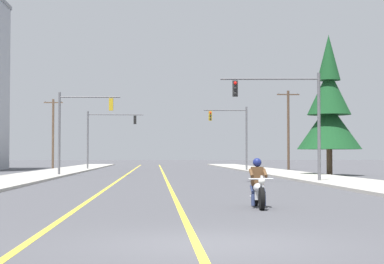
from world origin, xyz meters
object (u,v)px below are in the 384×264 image
(utility_pole_right_far, at_px, (288,128))
(traffic_signal_near_left, at_px, (77,121))
(traffic_signal_mid_right, at_px, (234,129))
(utility_pole_left_far, at_px, (53,132))
(conifer_tree_right_verge_far, at_px, (329,111))
(traffic_signal_near_right, at_px, (290,109))
(traffic_signal_mid_left, at_px, (104,131))
(motorcycle_with_rider, at_px, (258,188))

(utility_pole_right_far, bearing_deg, traffic_signal_near_left, -134.49)
(traffic_signal_mid_right, bearing_deg, utility_pole_left_far, 142.03)
(utility_pole_left_far, distance_m, conifer_tree_right_verge_far, 38.07)
(traffic_signal_near_left, distance_m, traffic_signal_mid_right, 19.26)
(traffic_signal_near_right, xyz_separation_m, utility_pole_left_far, (-19.49, 41.52, 0.12))
(traffic_signal_near_left, bearing_deg, traffic_signal_mid_left, 88.88)
(motorcycle_with_rider, distance_m, traffic_signal_mid_right, 44.29)
(traffic_signal_near_left, relative_size, traffic_signal_mid_left, 1.00)
(utility_pole_left_far, height_order, conifer_tree_right_verge_far, conifer_tree_right_verge_far)
(utility_pole_right_far, bearing_deg, conifer_tree_right_verge_far, -92.45)
(traffic_signal_near_left, xyz_separation_m, utility_pole_left_far, (-6.14, 29.09, 0.19))
(traffic_signal_near_left, xyz_separation_m, utility_pole_right_far, (19.87, 20.23, 0.34))
(conifer_tree_right_verge_far, bearing_deg, traffic_signal_near_right, -113.68)
(motorcycle_with_rider, relative_size, utility_pole_right_far, 0.26)
(motorcycle_with_rider, height_order, traffic_signal_mid_left, traffic_signal_mid_left)
(traffic_signal_near_right, height_order, traffic_signal_near_left, same)
(conifer_tree_right_verge_far, bearing_deg, traffic_signal_mid_right, 113.04)
(motorcycle_with_rider, relative_size, traffic_signal_near_left, 0.35)
(traffic_signal_mid_right, relative_size, conifer_tree_right_verge_far, 0.58)
(traffic_signal_near_right, relative_size, utility_pole_left_far, 0.76)
(traffic_signal_mid_right, height_order, utility_pole_left_far, utility_pole_left_far)
(traffic_signal_mid_right, bearing_deg, traffic_signal_near_right, -90.04)
(traffic_signal_near_left, xyz_separation_m, traffic_signal_mid_left, (0.42, 21.27, 0.08))
(traffic_signal_mid_left, height_order, conifer_tree_right_verge_far, conifer_tree_right_verge_far)
(motorcycle_with_rider, height_order, conifer_tree_right_verge_far, conifer_tree_right_verge_far)
(motorcycle_with_rider, distance_m, traffic_signal_near_right, 18.55)
(motorcycle_with_rider, relative_size, conifer_tree_right_verge_far, 0.20)
(utility_pole_right_far, bearing_deg, motorcycle_with_rider, -102.44)
(motorcycle_with_rider, height_order, traffic_signal_near_right, traffic_signal_near_right)
(motorcycle_with_rider, bearing_deg, traffic_signal_near_left, 106.29)
(motorcycle_with_rider, xyz_separation_m, traffic_signal_mid_right, (4.58, 43.92, 3.47))
(traffic_signal_mid_left, xyz_separation_m, utility_pole_left_far, (-6.56, 7.82, 0.11))
(motorcycle_with_rider, xyz_separation_m, utility_pole_right_far, (11.09, 50.28, 3.83))
(traffic_signal_mid_right, bearing_deg, utility_pole_right_far, 44.36)
(conifer_tree_right_verge_far, bearing_deg, motorcycle_with_rider, -108.53)
(traffic_signal_near_left, bearing_deg, utility_pole_left_far, 101.93)
(traffic_signal_near_right, bearing_deg, motorcycle_with_rider, -104.52)
(traffic_signal_mid_right, xyz_separation_m, utility_pole_left_far, (-19.50, 15.22, 0.21))
(traffic_signal_near_left, height_order, utility_pole_right_far, utility_pole_right_far)
(motorcycle_with_rider, distance_m, traffic_signal_near_left, 31.50)
(motorcycle_with_rider, height_order, utility_pole_left_far, utility_pole_left_far)
(traffic_signal_mid_right, xyz_separation_m, traffic_signal_mid_left, (-12.94, 7.40, 0.11))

